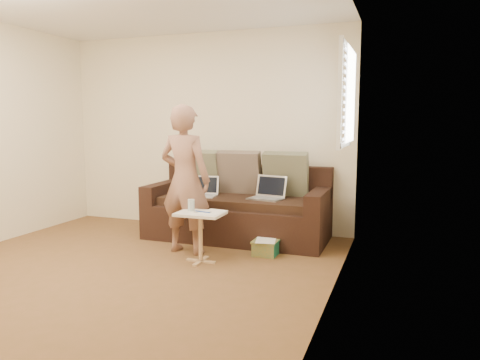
{
  "coord_description": "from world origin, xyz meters",
  "views": [
    {
      "loc": [
        2.52,
        -3.38,
        1.44
      ],
      "look_at": [
        0.8,
        1.4,
        0.78
      ],
      "focal_mm": 33.96,
      "sensor_mm": 36.0,
      "label": 1
    }
  ],
  "objects": [
    {
      "name": "wall_back",
      "position": [
        0.0,
        2.25,
        1.3
      ],
      "size": [
        4.0,
        0.0,
        4.0
      ],
      "primitive_type": "plane",
      "rotation": [
        1.57,
        0.0,
        0.0
      ],
      "color": "#F3E4BE",
      "rests_on": "ground"
    },
    {
      "name": "laptop_white",
      "position": [
        0.21,
        1.65,
        0.52
      ],
      "size": [
        0.36,
        0.28,
        0.25
      ],
      "primitive_type": null,
      "rotation": [
        0.0,
        0.0,
        0.08
      ],
      "color": "white",
      "rests_on": "sofa"
    },
    {
      "name": "side_table",
      "position": [
        0.61,
        0.74,
        0.26
      ],
      "size": [
        0.47,
        0.33,
        0.52
      ],
      "primitive_type": null,
      "color": "silver",
      "rests_on": "ground"
    },
    {
      "name": "wall_right",
      "position": [
        2.0,
        0.0,
        1.3
      ],
      "size": [
        0.0,
        4.5,
        4.5
      ],
      "primitive_type": "plane",
      "rotation": [
        1.57,
        0.0,
        -1.57
      ],
      "color": "#F3E4BE",
      "rests_on": "ground"
    },
    {
      "name": "floor",
      "position": [
        0.0,
        0.0,
        0.0
      ],
      "size": [
        4.5,
        4.5,
        0.0
      ],
      "primitive_type": "plane",
      "color": "brown",
      "rests_on": "ground"
    },
    {
      "name": "pillow_mid",
      "position": [
        0.58,
        2.01,
        0.79
      ],
      "size": [
        0.55,
        0.27,
        0.57
      ],
      "primitive_type": null,
      "rotation": [
        0.24,
        0.0,
        0.0
      ],
      "color": "brown",
      "rests_on": "sofa"
    },
    {
      "name": "laptop_silver",
      "position": [
        1.01,
        1.71,
        0.52
      ],
      "size": [
        0.43,
        0.35,
        0.26
      ],
      "primitive_type": null,
      "rotation": [
        0.0,
        0.0,
        -0.18
      ],
      "color": "#B7BABC",
      "rests_on": "sofa"
    },
    {
      "name": "pillow_left",
      "position": [
        0.03,
        1.99,
        0.79
      ],
      "size": [
        0.55,
        0.29,
        0.57
      ],
      "primitive_type": null,
      "rotation": [
        0.28,
        0.0,
        0.0
      ],
      "color": "#666C4F",
      "rests_on": "sofa"
    },
    {
      "name": "striped_box",
      "position": [
        1.17,
        1.2,
        0.08
      ],
      "size": [
        0.27,
        0.27,
        0.17
      ],
      "primitive_type": null,
      "color": "#C4751D",
      "rests_on": "ground"
    },
    {
      "name": "window_blinds",
      "position": [
        1.95,
        1.5,
        1.7
      ],
      "size": [
        0.12,
        0.88,
        1.08
      ],
      "primitive_type": null,
      "color": "white",
      "rests_on": "wall_right"
    },
    {
      "name": "drinking_glass",
      "position": [
        0.49,
        0.78,
        0.58
      ],
      "size": [
        0.07,
        0.07,
        0.12
      ],
      "primitive_type": null,
      "color": "silver",
      "rests_on": "side_table"
    },
    {
      "name": "sofa",
      "position": [
        0.63,
        1.77,
        0.42
      ],
      "size": [
        2.2,
        0.95,
        0.85
      ],
      "primitive_type": null,
      "color": "black",
      "rests_on": "ground"
    },
    {
      "name": "person",
      "position": [
        0.3,
        1.01,
        0.81
      ],
      "size": [
        0.62,
        0.44,
        1.62
      ],
      "primitive_type": "imported",
      "rotation": [
        0.0,
        0.0,
        3.07
      ],
      "color": "#88544A",
      "rests_on": "ground"
    },
    {
      "name": "scissors",
      "position": [
        0.64,
        0.73,
        0.53
      ],
      "size": [
        0.2,
        0.14,
        0.02
      ],
      "primitive_type": null,
      "rotation": [
        0.0,
        0.0,
        0.22
      ],
      "color": "silver",
      "rests_on": "side_table"
    },
    {
      "name": "paper_on_table",
      "position": [
        0.72,
        0.78,
        0.52
      ],
      "size": [
        0.25,
        0.33,
        0.0
      ],
      "primitive_type": null,
      "rotation": [
        0.0,
        0.0,
        -0.14
      ],
      "color": "white",
      "rests_on": "side_table"
    },
    {
      "name": "pillow_right",
      "position": [
        1.18,
        2.02,
        0.79
      ],
      "size": [
        0.55,
        0.28,
        0.57
      ],
      "primitive_type": null,
      "rotation": [
        0.26,
        0.0,
        0.0
      ],
      "color": "#666C4F",
      "rests_on": "sofa"
    }
  ]
}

